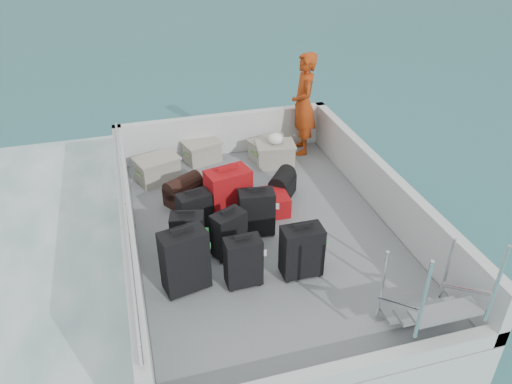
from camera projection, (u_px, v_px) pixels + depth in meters
ground at (264, 268)px, 7.00m from camera, size 160.00×160.00×0.00m
ferry_hull at (264, 251)px, 6.84m from camera, size 3.60×5.00×0.60m
deck at (264, 233)px, 6.67m from camera, size 3.30×4.70×0.02m
deck_fittings at (298, 219)px, 6.29m from camera, size 3.60×5.00×0.90m
suitcase_0 at (185, 261)px, 5.55m from camera, size 0.56×0.39×0.78m
suitcase_1 at (188, 236)px, 6.09m from camera, size 0.45×0.32×0.61m
suitcase_2 at (195, 214)px, 6.51m from camera, size 0.46×0.34×0.60m
suitcase_3 at (243, 262)px, 5.65m from camera, size 0.42×0.25×0.63m
suitcase_4 at (229, 234)px, 6.13m from camera, size 0.47×0.39×0.61m
suitcase_5 at (229, 196)px, 6.69m from camera, size 0.63×0.46×0.79m
suitcase_6 at (302, 252)px, 5.79m from camera, size 0.48×0.28×0.66m
suitcase_7 at (257, 213)px, 6.49m from camera, size 0.48×0.31×0.64m
suitcase_8 at (262, 204)px, 6.99m from camera, size 0.75×0.50×0.29m
duffel_0 at (184, 192)px, 7.23m from camera, size 0.62×0.54×0.32m
duffel_1 at (221, 190)px, 7.27m from camera, size 0.53×0.36×0.32m
duffel_2 at (282, 187)px, 7.36m from camera, size 0.53×0.56×0.32m
crate_0 at (158, 170)px, 7.74m from camera, size 0.71×0.59×0.37m
crate_1 at (202, 152)px, 8.28m from camera, size 0.63×0.51×0.33m
crate_2 at (275, 155)px, 8.18m from camera, size 0.64×0.48×0.35m
crate_3 at (267, 150)px, 8.39m from camera, size 0.60×0.50×0.31m
yellow_bag at (285, 151)px, 8.45m from camera, size 0.28×0.26×0.22m
white_bag at (275, 140)px, 8.03m from camera, size 0.24×0.24×0.18m
passenger at (304, 104)px, 8.24m from camera, size 0.51×0.69×1.72m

